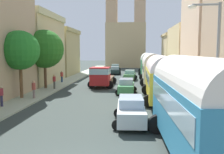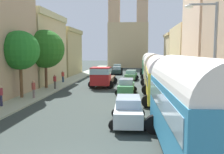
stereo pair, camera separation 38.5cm
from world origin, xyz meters
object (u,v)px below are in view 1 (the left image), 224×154
Objects in this scene: pedestrian_0 at (1,95)px; streetlamp_near at (213,57)px; pedestrian_3 at (54,81)px; parked_bus_2 at (152,67)px; car_4 at (130,75)px; car_0 at (115,70)px; pedestrian_2 at (62,76)px; cargo_truck_0 at (102,76)px; parked_bus_0 at (195,101)px; parked_bus_3 at (147,63)px; car_1 at (115,67)px; pedestrian_1 at (34,89)px; car_2 at (131,110)px; car_3 at (126,86)px; parked_bus_1 at (161,76)px.

streetlamp_near is at bearing -16.90° from pedestrian_0.
streetlamp_near is at bearing -45.42° from pedestrian_3.
parked_bus_2 is 5.04m from car_4.
pedestrian_2 is at bearing -114.76° from car_0.
cargo_truck_0 is 6.62m from pedestrian_2.
parked_bus_0 is 2.08× the size of car_0.
parked_bus_2 is at bearing 51.27° from pedestrian_0.
parked_bus_3 is 8.72m from car_4.
pedestrian_1 is at bearing -98.43° from car_1.
parked_bus_0 reaches higher than cargo_truck_0.
car_1 is (-6.50, 8.57, -1.48)m from parked_bus_3.
pedestrian_1 reaches higher than car_0.
pedestrian_1 is (-8.31, -15.89, 0.26)m from car_4.
pedestrian_1 is at bearing 136.82° from parked_bus_0.
pedestrian_1 is at bearing -132.99° from parked_bus_2.
pedestrian_1 is at bearing 71.60° from pedestrian_0.
cargo_truck_0 is at bearing 104.12° from car_2.
car_4 is at bearing 101.22° from streetlamp_near.
cargo_truck_0 is 3.94× the size of pedestrian_3.
car_3 is 2.27× the size of pedestrian_1.
parked_bus_0 is 5.23m from car_2.
car_2 is (-2.65, 4.26, -1.49)m from parked_bus_0.
car_3 is 0.97× the size of car_4.
cargo_truck_0 is 5.34m from car_3.
streetlamp_near is (13.79, -18.84, 3.05)m from pedestrian_2.
pedestrian_2 is (-5.63, -21.31, 0.23)m from car_1.
parked_bus_3 is 1.39× the size of streetlamp_near.
parked_bus_0 reaches higher than car_0.
pedestrian_0 is at bearing 149.63° from parked_bus_0.
car_2 is at bearing -86.80° from car_3.
parked_bus_2 reaches higher than car_1.
pedestrian_0 is at bearing -114.50° from parked_bus_3.
parked_bus_0 reaches higher than parked_bus_2.
streetlamp_near is (8.16, -40.15, 3.28)m from car_1.
pedestrian_0 is at bearing -91.19° from pedestrian_2.
parked_bus_2 is 8.95m from car_3.
car_2 is at bearing 163.94° from streetlamp_near.
cargo_truck_0 is (-6.21, -3.93, -0.94)m from parked_bus_2.
parked_bus_2 is 2.26× the size of car_0.
pedestrian_3 is at bearing -105.55° from car_0.
car_3 is at bearing -82.42° from car_0.
car_0 is 2.40× the size of pedestrian_0.
pedestrian_3 is at bearing -100.01° from car_1.
car_1 is at bearing 107.52° from parked_bus_2.
car_3 is (2.77, -20.81, 0.04)m from car_0.
car_3 is (-3.12, -8.26, -1.46)m from parked_bus_2.
car_2 is (-2.54, -7.03, -1.37)m from parked_bus_1.
cargo_truck_0 reaches higher than car_0.
car_4 is 24.21m from streetlamp_near.
pedestrian_3 is (1.17, 8.84, 0.00)m from pedestrian_0.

